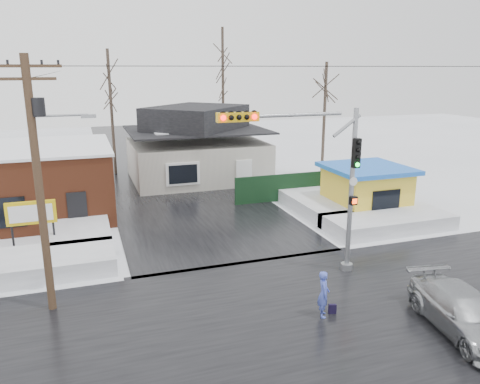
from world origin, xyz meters
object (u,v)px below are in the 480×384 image
object	(u,v)px
marquee_sign	(31,214)
car	(464,312)
traffic_signal	(319,171)
utility_pole	(40,172)
pedestrian	(324,294)
kiosk	(366,189)

from	to	relation	value
marquee_sign	car	size ratio (longest dim) A/B	0.53
traffic_signal	utility_pole	xyz separation A→B (m)	(-10.36, 0.53, 0.57)
marquee_sign	pedestrian	bearing A→B (deg)	-43.71
kiosk	pedestrian	world-z (taller)	kiosk
pedestrian	car	world-z (taller)	pedestrian
utility_pole	marquee_sign	distance (m)	6.87
kiosk	marquee_sign	bearing A→B (deg)	-178.45
car	pedestrian	bearing A→B (deg)	157.99
utility_pole	pedestrian	bearing A→B (deg)	-22.10
traffic_signal	pedestrian	world-z (taller)	traffic_signal
pedestrian	marquee_sign	bearing A→B (deg)	69.18
utility_pole	marquee_sign	size ratio (longest dim) A/B	3.53
car	traffic_signal	bearing A→B (deg)	124.47
traffic_signal	marquee_sign	world-z (taller)	traffic_signal
kiosk	pedestrian	distance (m)	13.19
pedestrian	car	bearing A→B (deg)	-98.37
marquee_sign	pedestrian	xyz separation A→B (m)	(10.11, -9.66, -1.07)
traffic_signal	utility_pole	size ratio (longest dim) A/B	0.78
traffic_signal	marquee_sign	size ratio (longest dim) A/B	2.75
utility_pole	kiosk	size ratio (longest dim) A/B	1.96
kiosk	car	size ratio (longest dim) A/B	0.96
marquee_sign	kiosk	xyz separation A→B (m)	(18.50, 0.50, -0.46)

